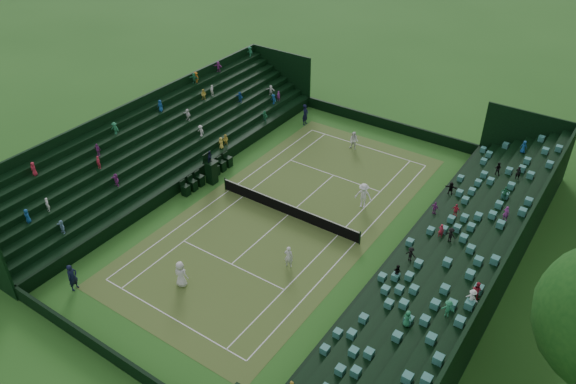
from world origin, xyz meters
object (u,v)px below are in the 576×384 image
Objects in this scene: umpire_chair at (211,169)px; player_near_west at (181,274)px; player_far_east at (363,196)px; tennis_net at (288,209)px; player_far_west at (354,141)px; player_near_east at (289,257)px.

player_near_west is at bearing -58.36° from umpire_chair.
player_far_east is at bearing 18.43° from umpire_chair.
tennis_net is 11.03m from player_far_west.
tennis_net is 7.27× the size of player_far_west.
player_near_east is (10.40, -4.67, -0.41)m from umpire_chair.
player_far_west is (-3.86, 15.48, 0.01)m from player_near_east.
umpire_chair reaches higher than player_near_west.
player_far_east reaches higher than player_near_west.
umpire_chair reaches higher than tennis_net.
player_near_west reaches higher than player_far_west.
player_near_east is at bearing -141.30° from player_near_west.
umpire_chair is at bearing 178.45° from tennis_net.
player_near_west is at bearing 31.65° from player_near_east.
tennis_net is 9.66m from player_near_west.
tennis_net is at bearing -72.80° from player_near_east.
player_near_west is 1.14× the size of player_near_east.
player_near_east reaches higher than tennis_net.
tennis_net is 7.37× the size of player_near_east.
player_near_east is 15.95m from player_far_west.
player_far_west is (-0.75, 11.00, 0.28)m from tennis_net.
player_near_west is 14.46m from player_far_east.
player_far_west is at bearing 58.80° from umpire_chair.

